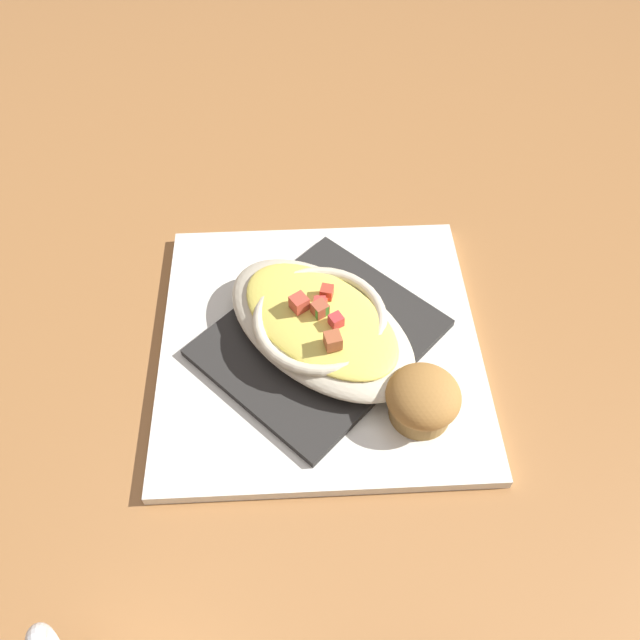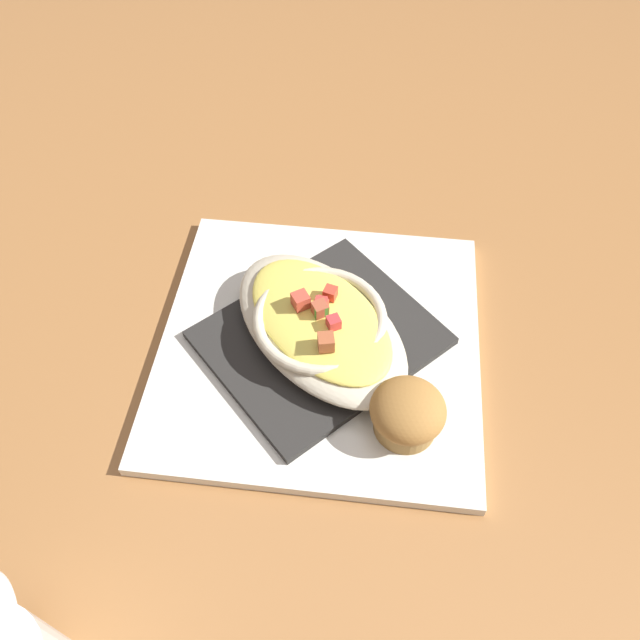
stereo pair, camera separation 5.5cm
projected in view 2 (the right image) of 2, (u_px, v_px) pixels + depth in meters
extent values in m
plane|color=#A06A3B|center=(320.00, 347.00, 0.59)|extent=(2.60, 2.60, 0.00)
cube|color=white|center=(320.00, 344.00, 0.58)|extent=(0.30, 0.30, 0.01)
cube|color=#2A2927|center=(320.00, 338.00, 0.57)|extent=(0.25, 0.25, 0.01)
ellipsoid|color=beige|center=(320.00, 326.00, 0.56)|extent=(0.22, 0.22, 0.03)
torus|color=beige|center=(320.00, 319.00, 0.55)|extent=(0.17, 0.17, 0.01)
ellipsoid|color=#E5D559|center=(320.00, 318.00, 0.55)|extent=(0.18, 0.18, 0.01)
cube|color=#C9402D|center=(330.00, 293.00, 0.55)|extent=(0.01, 0.01, 0.01)
cube|color=#AD5734|center=(326.00, 342.00, 0.52)|extent=(0.02, 0.02, 0.01)
cube|color=green|center=(320.00, 305.00, 0.54)|extent=(0.02, 0.02, 0.01)
cube|color=#D14132|center=(322.00, 305.00, 0.54)|extent=(0.01, 0.01, 0.01)
cube|color=#CE383A|center=(334.00, 322.00, 0.53)|extent=(0.01, 0.01, 0.01)
cube|color=#AD5236|center=(322.00, 312.00, 0.54)|extent=(0.02, 0.02, 0.01)
cube|color=#D64732|center=(317.00, 312.00, 0.54)|extent=(0.02, 0.02, 0.01)
cube|color=#C93D35|center=(319.00, 304.00, 0.55)|extent=(0.01, 0.01, 0.01)
cube|color=#CE4A38|center=(301.00, 300.00, 0.55)|extent=(0.02, 0.02, 0.01)
cylinder|color=olive|center=(406.00, 421.00, 0.52)|extent=(0.05, 0.05, 0.02)
ellipsoid|color=#A27037|center=(408.00, 410.00, 0.50)|extent=(0.06, 0.06, 0.03)
ellipsoid|color=#4C0F23|center=(409.00, 405.00, 0.50)|extent=(0.02, 0.02, 0.01)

